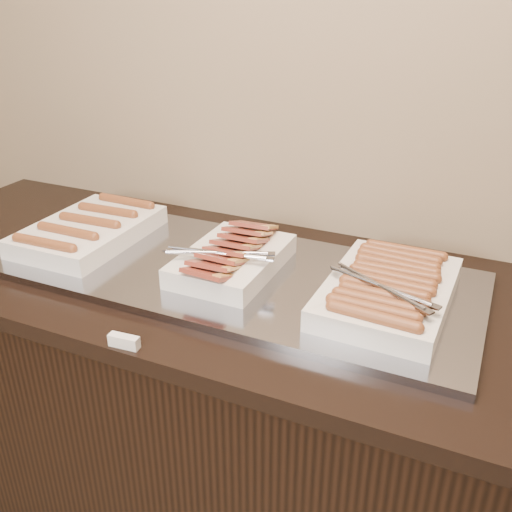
{
  "coord_description": "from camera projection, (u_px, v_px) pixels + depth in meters",
  "views": [
    {
      "loc": [
        0.6,
        1.01,
        1.57
      ],
      "look_at": [
        0.09,
        2.13,
        0.97
      ],
      "focal_mm": 40.0,
      "sensor_mm": 36.0,
      "label": 1
    }
  ],
  "objects": [
    {
      "name": "dish_center",
      "position": [
        231.0,
        258.0,
        1.39
      ],
      "size": [
        0.27,
        0.35,
        0.09
      ],
      "rotation": [
        0.0,
        0.0,
        -0.01
      ],
      "color": "white",
      "rests_on": "warming_tray"
    },
    {
      "name": "counter",
      "position": [
        228.0,
        413.0,
        1.62
      ],
      "size": [
        2.06,
        0.76,
        0.9
      ],
      "color": "black",
      "rests_on": "ground"
    },
    {
      "name": "dish_left",
      "position": [
        89.0,
        230.0,
        1.56
      ],
      "size": [
        0.26,
        0.39,
        0.07
      ],
      "rotation": [
        0.0,
        0.0,
        0.01
      ],
      "color": "white",
      "rests_on": "warming_tray"
    },
    {
      "name": "label_holder",
      "position": [
        124.0,
        341.0,
        1.14
      ],
      "size": [
        0.07,
        0.02,
        0.03
      ],
      "primitive_type": "cube",
      "rotation": [
        0.0,
        0.0,
        0.08
      ],
      "color": "white",
      "rests_on": "counter"
    },
    {
      "name": "warming_tray",
      "position": [
        231.0,
        273.0,
        1.42
      ],
      "size": [
        1.2,
        0.5,
        0.02
      ],
      "primitive_type": "cube",
      "color": "#8F919D",
      "rests_on": "counter"
    },
    {
      "name": "dish_right",
      "position": [
        388.0,
        289.0,
        1.25
      ],
      "size": [
        0.28,
        0.39,
        0.08
      ],
      "rotation": [
        0.0,
        0.0,
        -0.02
      ],
      "color": "white",
      "rests_on": "warming_tray"
    }
  ]
}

